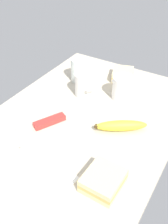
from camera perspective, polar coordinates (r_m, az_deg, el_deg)
The scene contains 10 objects.
tabletop at distance 95.28cm, azimuth 0.00°, elevation -1.90°, with size 90.00×64.00×2.00cm, color #BCB29E.
coffee_mug_black at distance 104.50cm, azimuth 0.08°, elevation 6.11°, with size 8.39×9.63×9.67cm.
coffee_mug_milky at distance 82.85cm, azimuth -16.92°, elevation -5.93°, with size 7.76×9.86×9.27cm.
coffee_mug_spare at distance 103.64cm, azimuth 8.45°, elevation 5.32°, with size 9.15×10.01×9.53cm.
sandwich_main at distance 72.79cm, azimuth 4.22°, elevation -14.72°, with size 10.96×9.90×4.40cm.
sandwich_side at distance 118.07cm, azimuth 8.32°, elevation 8.14°, with size 11.95×11.34×4.40cm.
glass_of_milk at distance 114.50cm, azimuth -1.22°, elevation 8.88°, with size 6.50×6.50×10.39cm.
banana at distance 89.57cm, azimuth 8.11°, elevation -2.98°, with size 13.14×16.79×3.80cm.
snack_bar at distance 92.70cm, azimuth -7.54°, elevation -2.01°, with size 11.58×2.92×2.00cm, color red.
paper_napkin at distance 76.03cm, azimuth -9.39°, elevation -14.68°, with size 15.39×15.39×0.30cm, color white.
Camera 1 is at (62.57, 38.25, 61.83)cm, focal length 41.79 mm.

